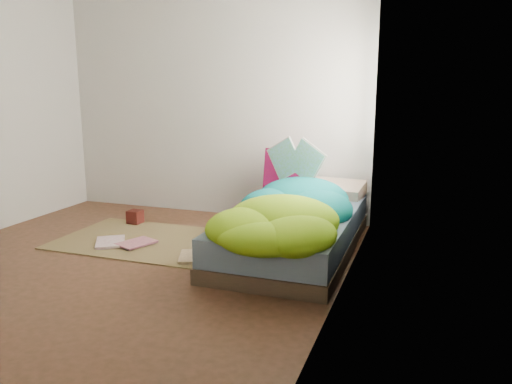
# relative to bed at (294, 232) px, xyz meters

# --- Properties ---
(ground) EXTENTS (3.50, 3.50, 0.00)m
(ground) POSITION_rel_bed_xyz_m (-1.22, -0.72, -0.17)
(ground) COLOR #412B19
(ground) RESTS_ON ground
(room_walls) EXTENTS (3.54, 3.54, 2.62)m
(room_walls) POSITION_rel_bed_xyz_m (-1.21, -0.71, 1.46)
(room_walls) COLOR silver
(room_walls) RESTS_ON ground
(bed) EXTENTS (1.00, 2.00, 0.34)m
(bed) POSITION_rel_bed_xyz_m (0.00, 0.00, 0.00)
(bed) COLOR #3D3321
(bed) RESTS_ON ground
(duvet) EXTENTS (0.96, 1.84, 0.34)m
(duvet) POSITION_rel_bed_xyz_m (0.00, -0.22, 0.34)
(duvet) COLOR #076A6D
(duvet) RESTS_ON bed
(rug) EXTENTS (1.60, 1.10, 0.01)m
(rug) POSITION_rel_bed_xyz_m (-1.37, -0.17, -0.16)
(rug) COLOR brown
(rug) RESTS_ON ground
(pillow_floral) EXTENTS (0.60, 0.41, 0.13)m
(pillow_floral) POSITION_rel_bed_xyz_m (0.20, 0.80, 0.23)
(pillow_floral) COLOR beige
(pillow_floral) RESTS_ON bed
(pillow_magenta) EXTENTS (0.47, 0.19, 0.46)m
(pillow_magenta) POSITION_rel_bed_xyz_m (-0.25, 0.67, 0.40)
(pillow_magenta) COLOR #540532
(pillow_magenta) RESTS_ON bed
(open_book) EXTENTS (0.52, 0.28, 0.31)m
(open_book) POSITION_rel_bed_xyz_m (-0.12, 0.44, 0.67)
(open_book) COLOR green
(open_book) RESTS_ON duvet
(wooden_box) EXTENTS (0.14, 0.14, 0.13)m
(wooden_box) POSITION_rel_bed_xyz_m (-1.79, 0.29, -0.09)
(wooden_box) COLOR #3D0F0E
(wooden_box) RESTS_ON rug
(floor_book_a) EXTENTS (0.40, 0.43, 0.03)m
(floor_book_a) POSITION_rel_bed_xyz_m (-1.72, -0.46, -0.14)
(floor_book_a) COLOR white
(floor_book_a) RESTS_ON rug
(floor_book_b) EXTENTS (0.34, 0.38, 0.03)m
(floor_book_b) POSITION_rel_bed_xyz_m (-1.48, -0.30, -0.14)
(floor_book_b) COLOR pink
(floor_book_b) RESTS_ON rug
(floor_book_c) EXTENTS (0.34, 0.39, 0.02)m
(floor_book_c) POSITION_rel_bed_xyz_m (-0.83, -0.54, -0.14)
(floor_book_c) COLOR tan
(floor_book_c) RESTS_ON rug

